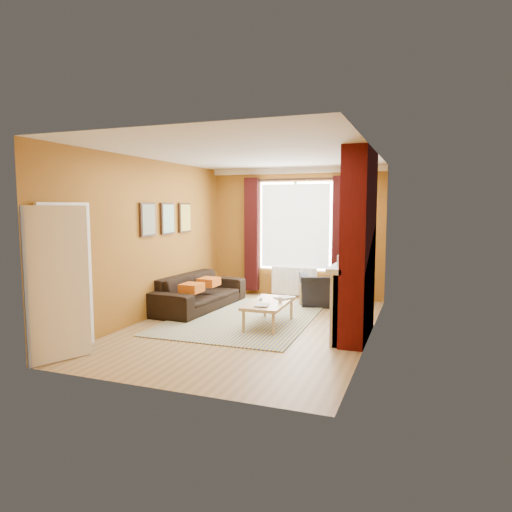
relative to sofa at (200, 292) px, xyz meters
name	(u,v)px	position (x,y,z in m)	size (l,w,h in m)	color
ground	(251,327)	(1.42, -0.94, -0.33)	(5.50, 5.50, 0.00)	olive
room_walls	(293,243)	(2.06, -0.66, 1.05)	(3.82, 5.54, 2.83)	#905C1B
striped_rug	(244,318)	(1.10, -0.43, -0.32)	(2.43, 3.32, 0.02)	#32588B
sofa	(200,292)	(0.00, 0.00, 0.00)	(2.27, 0.89, 0.66)	black
armchair	(324,290)	(2.21, 1.12, -0.01)	(0.98, 0.86, 0.64)	black
coffee_table	(269,304)	(1.68, -0.77, 0.03)	(0.64, 1.23, 0.41)	tan
wicker_stool	(308,294)	(1.91, 1.01, -0.11)	(0.47, 0.47, 0.44)	#A57E47
floor_lamp	(360,247)	(2.86, 1.40, 0.83)	(0.27, 0.27, 1.47)	black
book_a	(255,305)	(1.57, -1.12, 0.09)	(0.21, 0.28, 0.03)	#999999
book_b	(280,297)	(1.74, -0.35, 0.09)	(0.23, 0.32, 0.02)	#999999
mug	(280,300)	(1.87, -0.77, 0.12)	(0.09, 0.09, 0.08)	#999999
tv_remote	(261,299)	(1.49, -0.65, 0.09)	(0.09, 0.17, 0.02)	#29292C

